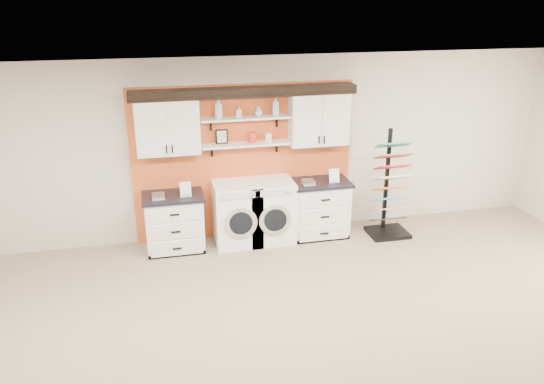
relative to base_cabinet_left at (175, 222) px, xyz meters
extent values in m
plane|color=white|center=(1.13, -3.64, 2.36)|extent=(10.00, 10.00, 0.00)
plane|color=beige|center=(1.13, 0.36, 0.96)|extent=(10.00, 0.00, 10.00)
cube|color=#D15423|center=(1.13, 0.32, 0.76)|extent=(3.40, 0.07, 2.40)
cube|color=white|center=(0.00, 0.16, 1.44)|extent=(0.90, 0.34, 0.84)
cube|color=white|center=(-0.22, -0.02, 1.44)|extent=(0.42, 0.01, 0.78)
cube|color=white|center=(0.22, -0.02, 1.44)|extent=(0.42, 0.01, 0.78)
cube|color=white|center=(2.26, 0.16, 1.44)|extent=(0.90, 0.34, 0.84)
cube|color=white|center=(2.04, -0.02, 1.44)|extent=(0.42, 0.01, 0.78)
cube|color=white|center=(2.48, -0.02, 1.44)|extent=(0.42, 0.01, 0.78)
cube|color=white|center=(1.13, 0.16, 1.09)|extent=(1.32, 0.28, 0.03)
cube|color=white|center=(1.13, 0.16, 1.49)|extent=(1.32, 0.28, 0.03)
cube|color=black|center=(1.13, 0.18, 1.89)|extent=(3.30, 0.40, 0.10)
cube|color=black|center=(1.13, -0.01, 1.83)|extent=(3.30, 0.04, 0.04)
cube|color=black|center=(0.78, 0.21, 1.22)|extent=(0.18, 0.02, 0.22)
cube|color=beige|center=(0.78, 0.20, 1.22)|extent=(0.14, 0.01, 0.18)
cylinder|color=red|center=(1.23, 0.16, 1.19)|extent=(0.11, 0.11, 0.16)
cylinder|color=silver|center=(1.48, 0.16, 1.18)|extent=(0.10, 0.10, 0.14)
cube|color=white|center=(0.00, 0.01, -0.02)|extent=(0.84, 0.60, 0.84)
cube|color=black|center=(0.00, -0.26, -0.41)|extent=(0.84, 0.06, 0.06)
cube|color=black|center=(0.00, 0.01, 0.42)|extent=(0.89, 0.66, 0.04)
cube|color=white|center=(0.00, -0.30, 0.25)|extent=(0.76, 0.02, 0.23)
cube|color=white|center=(0.00, -0.30, -0.02)|extent=(0.76, 0.02, 0.23)
cube|color=white|center=(0.00, -0.30, -0.29)|extent=(0.76, 0.02, 0.23)
cube|color=white|center=(2.26, 0.01, 0.00)|extent=(0.87, 0.60, 0.87)
cube|color=black|center=(2.26, -0.26, -0.40)|extent=(0.87, 0.06, 0.07)
cube|color=black|center=(2.26, 0.01, 0.45)|extent=(0.93, 0.66, 0.04)
cube|color=white|center=(2.26, -0.30, 0.28)|extent=(0.79, 0.02, 0.24)
cube|color=white|center=(2.26, -0.30, 0.00)|extent=(0.79, 0.02, 0.24)
cube|color=white|center=(2.26, -0.30, -0.28)|extent=(0.79, 0.02, 0.24)
cube|color=white|center=(0.95, 0.01, 0.05)|extent=(0.70, 0.66, 0.98)
cube|color=silver|center=(0.95, -0.33, 0.47)|extent=(0.60, 0.02, 0.10)
cylinder|color=silver|center=(0.95, -0.33, 0.04)|extent=(0.49, 0.05, 0.49)
cylinder|color=black|center=(0.95, -0.35, 0.04)|extent=(0.35, 0.03, 0.35)
cube|color=white|center=(1.47, 0.01, 0.05)|extent=(0.70, 0.66, 0.98)
cube|color=silver|center=(1.47, -0.33, 0.47)|extent=(0.60, 0.02, 0.10)
cylinder|color=silver|center=(1.47, -0.33, 0.04)|extent=(0.49, 0.05, 0.49)
cylinder|color=black|center=(1.47, -0.35, 0.04)|extent=(0.35, 0.03, 0.35)
cube|color=black|center=(3.35, -0.26, -0.41)|extent=(0.62, 0.52, 0.06)
cube|color=black|center=(3.35, -0.07, 0.44)|extent=(0.05, 0.05, 1.65)
cube|color=black|center=(3.35, -0.24, -0.18)|extent=(0.52, 0.29, 0.15)
cube|color=#DE6295|center=(3.35, -0.24, 0.00)|extent=(0.52, 0.29, 0.15)
cube|color=teal|center=(3.35, -0.24, 0.17)|extent=(0.52, 0.29, 0.15)
cube|color=orange|center=(3.35, -0.24, 0.35)|extent=(0.52, 0.29, 0.15)
cube|color=silver|center=(3.35, -0.24, 0.52)|extent=(0.52, 0.29, 0.15)
cube|color=red|center=(3.35, -0.24, 0.70)|extent=(0.52, 0.29, 0.15)
cube|color=brown|center=(3.35, -0.24, 0.87)|extent=(0.52, 0.29, 0.15)
cube|color=#27916D|center=(3.35, -0.24, 1.05)|extent=(0.52, 0.29, 0.15)
imported|color=silver|center=(0.74, 0.16, 1.66)|extent=(0.14, 0.14, 0.30)
imported|color=silver|center=(1.04, 0.16, 1.59)|extent=(0.09, 0.09, 0.17)
imported|color=silver|center=(1.33, 0.16, 1.58)|extent=(0.16, 0.16, 0.15)
imported|color=silver|center=(1.59, 0.16, 1.65)|extent=(0.14, 0.14, 0.28)
camera|label=1|loc=(-0.20, -7.39, 3.23)|focal=35.00mm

